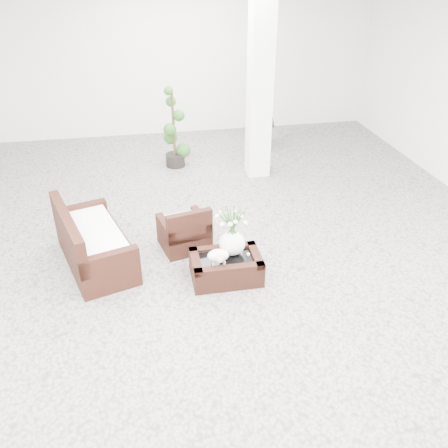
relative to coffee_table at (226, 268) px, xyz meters
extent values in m
plane|color=gray|center=(0.04, 0.45, -0.16)|extent=(11.00, 11.00, 0.00)
cube|color=white|center=(1.24, 3.25, 1.59)|extent=(0.40, 0.40, 3.50)
cube|color=#34170F|center=(0.00, 0.00, 0.00)|extent=(0.90, 0.60, 0.31)
ellipsoid|color=white|center=(-0.12, -0.10, 0.26)|extent=(0.28, 0.23, 0.21)
cylinder|color=white|center=(0.30, 0.02, 0.17)|extent=(0.04, 0.04, 0.03)
cube|color=#34170F|center=(-0.45, 0.87, 0.19)|extent=(0.77, 0.75, 0.69)
cube|color=#34170F|center=(-1.68, 0.69, 0.26)|extent=(1.19, 1.73, 0.84)
imported|color=navy|center=(1.69, 4.52, 0.76)|extent=(0.54, 0.73, 1.83)
camera|label=1|loc=(-0.97, -4.99, 3.60)|focal=38.11mm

